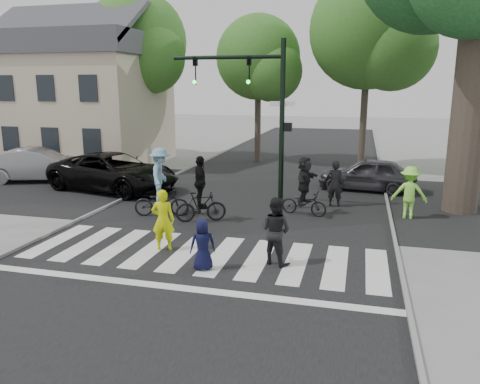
# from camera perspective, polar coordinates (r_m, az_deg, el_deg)

# --- Properties ---
(ground) EXTENTS (120.00, 120.00, 0.00)m
(ground) POSITION_cam_1_polar(r_m,az_deg,el_deg) (11.84, -6.07, -9.15)
(ground) COLOR gray
(ground) RESTS_ON ground
(road_stem) EXTENTS (10.00, 70.00, 0.01)m
(road_stem) POSITION_cam_1_polar(r_m,az_deg,el_deg) (16.37, 0.06, -2.82)
(road_stem) COLOR black
(road_stem) RESTS_ON ground
(road_cross) EXTENTS (70.00, 10.00, 0.01)m
(road_cross) POSITION_cam_1_polar(r_m,az_deg,el_deg) (19.19, 2.30, -0.48)
(road_cross) COLOR black
(road_cross) RESTS_ON ground
(curb_left) EXTENTS (0.10, 70.00, 0.10)m
(curb_left) POSITION_cam_1_polar(r_m,az_deg,el_deg) (18.24, -15.49, -1.51)
(curb_left) COLOR gray
(curb_left) RESTS_ON ground
(curb_right) EXTENTS (0.10, 70.00, 0.10)m
(curb_right) POSITION_cam_1_polar(r_m,az_deg,el_deg) (15.91, 18.00, -3.76)
(curb_right) COLOR gray
(curb_right) RESTS_ON ground
(crosswalk) EXTENTS (10.00, 3.85, 0.01)m
(crosswalk) POSITION_cam_1_polar(r_m,az_deg,el_deg) (12.42, -5.00, -8.03)
(crosswalk) COLOR silver
(crosswalk) RESTS_ON ground
(traffic_signal) EXTENTS (4.45, 0.29, 6.00)m
(traffic_signal) POSITION_cam_1_polar(r_m,az_deg,el_deg) (16.85, 2.29, 11.05)
(traffic_signal) COLOR black
(traffic_signal) RESTS_ON ground
(bg_tree_0) EXTENTS (5.46, 5.20, 8.97)m
(bg_tree_0) POSITION_cam_1_polar(r_m,az_deg,el_deg) (31.70, -20.11, 15.20)
(bg_tree_0) COLOR brown
(bg_tree_0) RESTS_ON ground
(bg_tree_1) EXTENTS (6.09, 5.80, 9.80)m
(bg_tree_1) POSITION_cam_1_polar(r_m,az_deg,el_deg) (28.76, -12.13, 17.01)
(bg_tree_1) COLOR brown
(bg_tree_1) RESTS_ON ground
(bg_tree_2) EXTENTS (5.04, 4.80, 8.40)m
(bg_tree_2) POSITION_cam_1_polar(r_m,az_deg,el_deg) (27.51, 2.67, 15.65)
(bg_tree_2) COLOR brown
(bg_tree_2) RESTS_ON ground
(bg_tree_3) EXTENTS (6.30, 6.00, 10.20)m
(bg_tree_3) POSITION_cam_1_polar(r_m,az_deg,el_deg) (25.66, 16.09, 18.00)
(bg_tree_3) COLOR brown
(bg_tree_3) RESTS_ON ground
(house) EXTENTS (8.40, 8.10, 8.82)m
(house) POSITION_cam_1_polar(r_m,az_deg,el_deg) (28.74, -18.29, 10.96)
(house) COLOR beige
(house) RESTS_ON ground
(pedestrian_woman) EXTENTS (0.70, 0.55, 1.70)m
(pedestrian_woman) POSITION_cam_1_polar(r_m,az_deg,el_deg) (12.91, -9.36, -3.39)
(pedestrian_woman) COLOR #D3E307
(pedestrian_woman) RESTS_ON ground
(pedestrian_child) EXTENTS (0.74, 0.63, 1.28)m
(pedestrian_child) POSITION_cam_1_polar(r_m,az_deg,el_deg) (11.49, -4.58, -6.41)
(pedestrian_child) COLOR black
(pedestrian_child) RESTS_ON ground
(pedestrian_adult) EXTENTS (1.04, 0.94, 1.74)m
(pedestrian_adult) POSITION_cam_1_polar(r_m,az_deg,el_deg) (11.80, 4.36, -4.70)
(pedestrian_adult) COLOR black
(pedestrian_adult) RESTS_ON ground
(cyclist_left) EXTENTS (1.98, 1.35, 2.38)m
(cyclist_left) POSITION_cam_1_polar(r_m,az_deg,el_deg) (16.23, -9.62, 0.61)
(cyclist_left) COLOR black
(cyclist_left) RESTS_ON ground
(cyclist_mid) EXTENTS (1.72, 1.16, 2.20)m
(cyclist_mid) POSITION_cam_1_polar(r_m,az_deg,el_deg) (15.45, -4.83, -0.37)
(cyclist_mid) COLOR black
(cyclist_mid) RESTS_ON ground
(cyclist_right) EXTENTS (1.71, 1.59, 2.06)m
(cyclist_right) POSITION_cam_1_polar(r_m,az_deg,el_deg) (16.32, 7.85, 0.33)
(cyclist_right) COLOR black
(cyclist_right) RESTS_ON ground
(car_suv) EXTENTS (6.28, 3.94, 1.62)m
(car_suv) POSITION_cam_1_polar(r_m,az_deg,el_deg) (20.79, -15.16, 2.38)
(car_suv) COLOR black
(car_suv) RESTS_ON ground
(car_silver) EXTENTS (5.06, 3.18, 1.57)m
(car_silver) POSITION_cam_1_polar(r_m,az_deg,el_deg) (24.00, -23.43, 3.06)
(car_silver) COLOR gray
(car_silver) RESTS_ON ground
(car_grey) EXTENTS (4.31, 2.14, 1.41)m
(car_grey) POSITION_cam_1_polar(r_m,az_deg,el_deg) (20.83, 15.30, 2.10)
(car_grey) COLOR #36353B
(car_grey) RESTS_ON ground
(bystander_hivis) EXTENTS (1.20, 0.75, 1.79)m
(bystander_hivis) POSITION_cam_1_polar(r_m,az_deg,el_deg) (16.78, 19.95, -0.08)
(bystander_hivis) COLOR #97FF4B
(bystander_hivis) RESTS_ON ground
(bystander_dark) EXTENTS (0.67, 0.48, 1.73)m
(bystander_dark) POSITION_cam_1_polar(r_m,az_deg,el_deg) (17.75, 11.49, 1.03)
(bystander_dark) COLOR black
(bystander_dark) RESTS_ON ground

